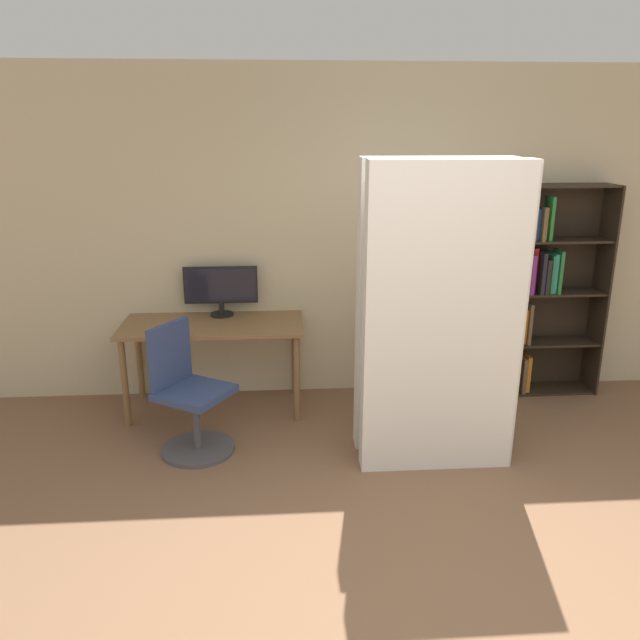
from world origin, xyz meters
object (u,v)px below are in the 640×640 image
(bookshelf, at_px, (544,290))
(mattress_near, at_px, (444,323))
(office_chair, at_px, (189,401))
(monitor, at_px, (221,288))
(mattress_far, at_px, (432,309))

(bookshelf, height_order, mattress_near, mattress_near)
(bookshelf, bearing_deg, mattress_near, -133.90)
(office_chair, xyz_separation_m, bookshelf, (2.88, 0.90, 0.53))
(bookshelf, bearing_deg, monitor, 179.74)
(bookshelf, distance_m, mattress_near, 1.72)
(mattress_near, distance_m, mattress_far, 0.32)
(mattress_near, relative_size, mattress_far, 1.00)
(office_chair, xyz_separation_m, mattress_near, (1.69, -0.34, 0.64))
(bookshelf, xyz_separation_m, mattress_far, (-1.19, -0.92, 0.11))
(monitor, height_order, bookshelf, bookshelf)
(monitor, height_order, mattress_near, mattress_near)
(monitor, distance_m, mattress_near, 1.96)
(mattress_near, bearing_deg, mattress_far, 90.00)
(mattress_near, height_order, mattress_far, same)
(monitor, relative_size, mattress_far, 0.29)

